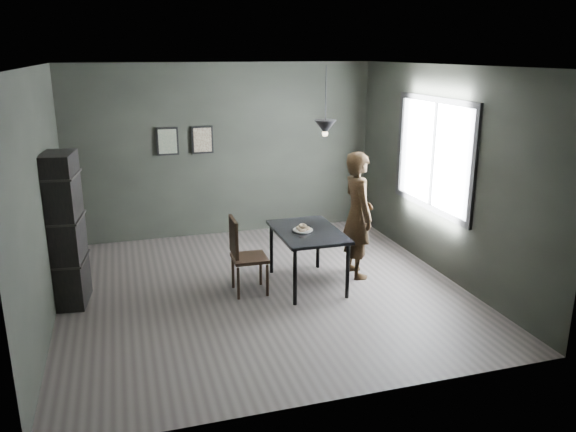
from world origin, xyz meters
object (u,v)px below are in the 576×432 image
object	(u,v)px
wood_chair	(242,251)
shelf_unit	(66,230)
woman	(358,215)
pendant_lamp	(325,127)
cafe_table	(308,236)
white_plate	(303,231)

from	to	relation	value
wood_chair	shelf_unit	world-z (taller)	shelf_unit
woman	pendant_lamp	distance (m)	1.30
cafe_table	pendant_lamp	xyz separation A→B (m)	(0.25, 0.10, 1.38)
shelf_unit	woman	bearing A→B (deg)	4.19
white_plate	wood_chair	xyz separation A→B (m)	(-0.79, -0.00, -0.19)
cafe_table	pendant_lamp	distance (m)	1.41
cafe_table	wood_chair	distance (m)	0.87
white_plate	woman	size ratio (longest dim) A/B	0.13
white_plate	woman	world-z (taller)	woman
woman	shelf_unit	size ratio (longest dim) A/B	0.93
wood_chair	shelf_unit	xyz separation A→B (m)	(-2.06, 0.32, 0.36)
cafe_table	white_plate	xyz separation A→B (m)	(-0.07, -0.01, 0.08)
cafe_table	white_plate	size ratio (longest dim) A/B	5.22
woman	pendant_lamp	xyz separation A→B (m)	(-0.50, -0.04, 1.19)
woman	wood_chair	distance (m)	1.65
cafe_table	pendant_lamp	size ratio (longest dim) A/B	1.39
pendant_lamp	cafe_table	bearing A→B (deg)	-158.20
wood_chair	pendant_lamp	distance (m)	1.86
wood_chair	shelf_unit	distance (m)	2.11
wood_chair	pendant_lamp	world-z (taller)	pendant_lamp
white_plate	cafe_table	bearing A→B (deg)	5.46
shelf_unit	wood_chair	bearing A→B (deg)	-1.92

